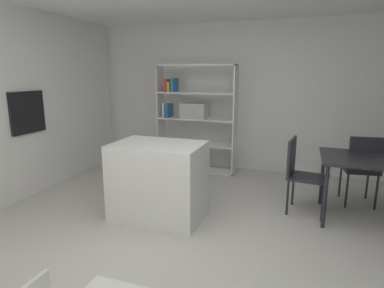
{
  "coord_description": "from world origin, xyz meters",
  "views": [
    {
      "loc": [
        1.0,
        -2.73,
        1.7
      ],
      "look_at": [
        -0.03,
        0.26,
        1.01
      ],
      "focal_mm": 30.23,
      "sensor_mm": 36.0,
      "label": 1
    }
  ],
  "objects": [
    {
      "name": "dining_table",
      "position": [
        1.75,
        1.29,
        0.67
      ],
      "size": [
        1.03,
        0.84,
        0.76
      ],
      "color": "#232328",
      "rests_on": "ground_plane"
    },
    {
      "name": "built_in_oven",
      "position": [
        -2.54,
        0.67,
        1.18
      ],
      "size": [
        0.06,
        0.56,
        0.57
      ],
      "color": "black",
      "rests_on": "ground_plane"
    },
    {
      "name": "back_partition",
      "position": [
        0.0,
        2.96,
        1.28
      ],
      "size": [
        6.49,
        0.06,
        2.57
      ],
      "primitive_type": "cube",
      "color": "silver",
      "rests_on": "ground_plane"
    },
    {
      "name": "ground_plane",
      "position": [
        0.0,
        0.0,
        0.0
      ],
      "size": [
        8.92,
        8.92,
        0.0
      ],
      "primitive_type": "plane",
      "color": "beige"
    },
    {
      "name": "kitchen_island",
      "position": [
        -0.57,
        0.6,
        0.45
      ],
      "size": [
        1.05,
        0.72,
        0.9
      ],
      "primitive_type": "cube",
      "color": "silver",
      "rests_on": "ground_plane"
    },
    {
      "name": "dining_chair_far",
      "position": [
        1.76,
        1.73,
        0.56
      ],
      "size": [
        0.45,
        0.49,
        0.94
      ],
      "rotation": [
        0.0,
        0.0,
        3.25
      ],
      "color": "#232328",
      "rests_on": "ground_plane"
    },
    {
      "name": "dining_chair_island_side",
      "position": [
        1.02,
        1.3,
        0.54
      ],
      "size": [
        0.51,
        0.47,
        0.93
      ],
      "rotation": [
        0.0,
        0.0,
        1.43
      ],
      "color": "#232328",
      "rests_on": "ground_plane"
    },
    {
      "name": "open_bookshelf",
      "position": [
        -0.84,
        2.58,
        0.94
      ],
      "size": [
        1.39,
        0.32,
        1.84
      ],
      "color": "white",
      "rests_on": "ground_plane"
    }
  ]
}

